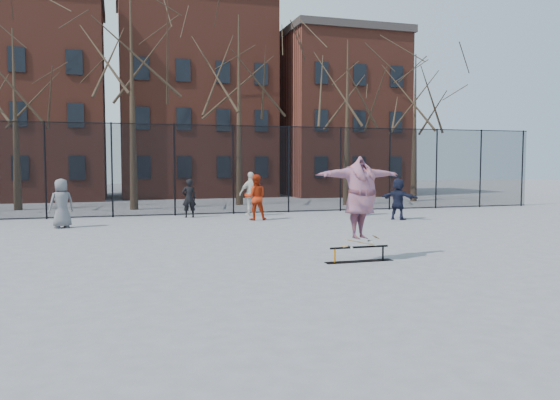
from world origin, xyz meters
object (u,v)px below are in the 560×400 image
object	(u,v)px
bystander_black	(189,198)
bystander_white	(251,194)
skater	(361,201)
bystander_grey	(61,203)
skate_rail	(359,256)
skateboard	(360,244)
bystander_navy	(398,199)
bystander_extra	(358,194)
bystander_red	(255,197)

from	to	relation	value
bystander_black	bystander_white	bearing A→B (deg)	179.13
skater	bystander_grey	world-z (taller)	skater
skate_rail	skateboard	size ratio (longest dim) A/B	2.05
bystander_white	bystander_navy	size ratio (longest dim) A/B	1.13
skate_rail	bystander_black	distance (m)	11.71
bystander_extra	skater	bearing A→B (deg)	38.83
bystander_black	bystander_extra	bearing A→B (deg)	169.10
skateboard	bystander_grey	distance (m)	11.65
skate_rail	bystander_navy	xyz separation A→B (m)	(5.49, 8.11, 0.70)
skateboard	bystander_red	size ratio (longest dim) A/B	0.44
skater	bystander_black	size ratio (longest dim) A/B	1.46
skate_rail	bystander_white	distance (m)	11.45
skateboard	bystander_extra	xyz separation A→B (m)	(4.62, 10.15, 0.53)
bystander_grey	bystander_white	distance (m)	7.87
bystander_white	skate_rail	bearing A→B (deg)	79.19
skateboard	bystander_white	size ratio (longest dim) A/B	0.42
skateboard	skater	distance (m)	1.01
skate_rail	skater	world-z (taller)	skater
skater	bystander_black	bearing A→B (deg)	89.93
bystander_black	bystander_extra	xyz separation A→B (m)	(7.17, -1.27, 0.13)
bystander_white	bystander_red	bearing A→B (deg)	71.40
skateboard	bystander_white	distance (m)	11.43
bystander_black	bystander_extra	distance (m)	7.28
bystander_white	bystander_grey	bearing A→B (deg)	7.72
skateboard	bystander_grey	size ratio (longest dim) A/B	0.46
skateboard	bystander_black	size ratio (longest dim) A/B	0.50
bystander_red	bystander_white	world-z (taller)	bystander_white
bystander_black	bystander_navy	bearing A→B (deg)	156.73
skate_rail	bystander_grey	xyz separation A→B (m)	(-7.32, 9.03, 0.74)
skater	bystander_white	bearing A→B (deg)	76.58
bystander_grey	bystander_extra	size ratio (longest dim) A/B	0.93
bystander_red	bystander_navy	xyz separation A→B (m)	(5.58, -1.51, -0.07)
bystander_black	bystander_red	size ratio (longest dim) A/B	0.88
bystander_grey	bystander_navy	xyz separation A→B (m)	(12.81, -0.92, -0.03)
bystander_grey	bystander_red	size ratio (longest dim) A/B	0.96
bystander_extra	skate_rail	bearing A→B (deg)	38.74
bystander_grey	skater	bearing A→B (deg)	105.74
bystander_red	bystander_white	distance (m)	1.81
skater	bystander_red	xyz separation A→B (m)	(-0.12, 9.62, -0.51)
skater	bystander_navy	size ratio (longest dim) A/B	1.40
skate_rail	bystander_black	xyz separation A→B (m)	(-2.53, 11.42, 0.67)
bystander_extra	bystander_black	bearing A→B (deg)	-36.71
bystander_black	bystander_extra	size ratio (longest dim) A/B	0.86
bystander_navy	bystander_extra	xyz separation A→B (m)	(-0.84, 2.03, 0.10)
skateboard	skater	world-z (taller)	skater
bystander_red	bystander_extra	size ratio (longest dim) A/B	0.97
bystander_red	bystander_white	bearing A→B (deg)	-89.94
bystander_grey	skateboard	bearing A→B (deg)	105.74
bystander_white	bystander_extra	bearing A→B (deg)	154.22
bystander_navy	bystander_extra	size ratio (longest dim) A/B	0.89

